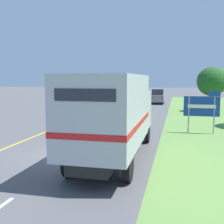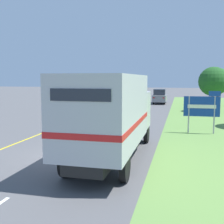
{
  "view_description": "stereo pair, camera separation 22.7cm",
  "coord_description": "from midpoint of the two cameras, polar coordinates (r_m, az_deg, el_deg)",
  "views": [
    {
      "loc": [
        4.58,
        -11.66,
        3.44
      ],
      "look_at": [
        0.3,
        6.74,
        1.2
      ],
      "focal_mm": 45.0,
      "sensor_mm": 36.0,
      "label": 1
    },
    {
      "loc": [
        4.8,
        -11.61,
        3.44
      ],
      "look_at": [
        0.3,
        6.74,
        1.2
      ],
      "focal_mm": 45.0,
      "sensor_mm": 36.0,
      "label": 2
    }
  ],
  "objects": [
    {
      "name": "centre_dash_near",
      "position": [
        13.51,
        -7.76,
        -8.04
      ],
      "size": [
        0.12,
        2.6,
        0.01
      ],
      "primitive_type": "cube",
      "color": "white",
      "rests_on": "ground"
    },
    {
      "name": "horse_trailer_truck",
      "position": [
        11.75,
        -0.25,
        -0.27
      ],
      "size": [
        2.48,
        8.13,
        3.6
      ],
      "color": "black",
      "rests_on": "ground"
    },
    {
      "name": "roadside_tree_mid",
      "position": [
        31.32,
        19.4,
        5.86
      ],
      "size": [
        3.05,
        3.05,
        4.7
      ],
      "color": "brown",
      "rests_on": "ground"
    },
    {
      "name": "lead_car_grey_ahead",
      "position": [
        39.71,
        9.16,
        3.17
      ],
      "size": [
        1.8,
        4.46,
        2.03
      ],
      "color": "black",
      "rests_on": "ground"
    },
    {
      "name": "ground_plane",
      "position": [
        13.01,
        -8.64,
        -8.65
      ],
      "size": [
        200.0,
        200.0,
        0.0
      ],
      "primitive_type": "plane",
      "color": "#515154"
    },
    {
      "name": "centre_dash_farthest",
      "position": [
        39.03,
        6.14,
        1.67
      ],
      "size": [
        0.12,
        2.6,
        0.01
      ],
      "primitive_type": "cube",
      "color": "white",
      "rests_on": "ground"
    },
    {
      "name": "edge_line_yellow",
      "position": [
        26.28,
        -5.65,
        -0.79
      ],
      "size": [
        0.12,
        59.34,
        0.01
      ],
      "primitive_type": "cube",
      "color": "yellow",
      "rests_on": "ground"
    },
    {
      "name": "centre_dash_mid_a",
      "position": [
        19.67,
        -0.91,
        -3.3
      ],
      "size": [
        0.12,
        2.6,
        0.01
      ],
      "primitive_type": "cube",
      "color": "white",
      "rests_on": "ground"
    },
    {
      "name": "centre_dash_mid_b",
      "position": [
        26.05,
        2.6,
        -0.83
      ],
      "size": [
        0.12,
        2.6,
        0.01
      ],
      "primitive_type": "cube",
      "color": "white",
      "rests_on": "ground"
    },
    {
      "name": "roadside_tree_far",
      "position": [
        38.2,
        20.27,
        5.93
      ],
      "size": [
        3.22,
        3.22,
        4.78
      ],
      "color": "#4C3823",
      "rests_on": "ground"
    },
    {
      "name": "lead_car_white",
      "position": [
        26.08,
        -1.91,
        1.16
      ],
      "size": [
        1.8,
        4.44,
        1.74
      ],
      "color": "black",
      "rests_on": "ground"
    },
    {
      "name": "highway_sign",
      "position": [
        18.51,
        17.54,
        0.97
      ],
      "size": [
        2.2,
        0.09,
        2.69
      ],
      "color": "#9E9EA3",
      "rests_on": "ground"
    },
    {
      "name": "centre_dash_far",
      "position": [
        32.52,
        4.72,
        0.67
      ],
      "size": [
        0.12,
        2.6,
        0.01
      ],
      "primitive_type": "cube",
      "color": "white",
      "rests_on": "ground"
    }
  ]
}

